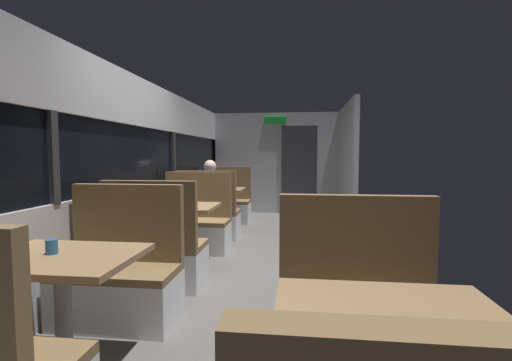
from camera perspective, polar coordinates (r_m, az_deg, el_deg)
ground_plane at (r=4.33m, az=-0.70°, el=-14.14°), size 3.30×9.20×0.02m
carriage_window_panel_left at (r=4.55m, az=-19.17°, el=0.86°), size 0.09×8.48×2.30m
carriage_end_bulkhead at (r=8.29m, az=3.47°, el=2.67°), size 2.90×0.11×2.30m
carriage_aisle_panel_right at (r=7.14m, az=14.13°, el=2.42°), size 0.08×2.40×2.30m
dining_table_near_window at (r=2.55m, az=-28.43°, el=-12.51°), size 0.90×0.70×0.74m
bench_near_window_facing_entry at (r=3.21m, az=-20.80°, el=-14.66°), size 0.95×0.50×1.10m
dining_table_mid_window at (r=4.44m, az=-12.16°, el=-5.14°), size 0.90×0.70×0.74m
bench_mid_window_facing_end at (r=3.87m, az=-15.51°, el=-11.31°), size 0.95×0.50×1.10m
bench_mid_window_facing_entry at (r=5.16m, az=-9.57°, el=-7.34°), size 0.95×0.50×1.10m
dining_table_far_window at (r=6.50m, az=-5.99°, el=-2.15°), size 0.90×0.70×0.74m
bench_far_window_facing_end at (r=5.87m, az=-7.48°, el=-5.91°), size 0.95×0.50×1.10m
bench_far_window_facing_entry at (r=7.22m, az=-4.75°, el=-4.00°), size 0.95×0.50×1.10m
dining_table_front_aisle at (r=1.60m, az=20.57°, el=-22.43°), size 0.90×0.70×0.74m
bench_front_aisle_facing_entry at (r=2.35m, az=16.00°, el=-21.73°), size 0.95×0.50×1.10m
seated_passenger at (r=5.91m, az=-7.33°, el=-3.79°), size 0.47×0.55×1.26m
coffee_cup_primary at (r=4.62m, az=-12.86°, el=-2.98°), size 0.07×0.07×0.09m
coffee_cup_secondary at (r=2.57m, az=-29.66°, el=-9.11°), size 0.07×0.07×0.09m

